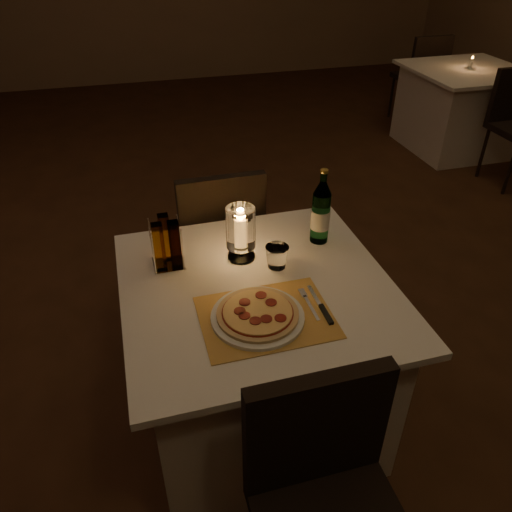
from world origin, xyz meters
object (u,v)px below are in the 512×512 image
object	(u,v)px
hurricane_candle	(241,229)
chair_far	(219,232)
plate	(258,317)
pizza	(258,313)
main_table	(257,355)
tumbler	(277,257)
chair_near	(326,490)
water_bottle	(321,213)
neighbor_table_right	(460,109)

from	to	relation	value
hurricane_candle	chair_far	bearing A→B (deg)	88.58
chair_far	hurricane_candle	size ratio (longest dim) A/B	4.02
plate	hurricane_candle	xyz separation A→B (m)	(0.04, 0.38, 0.12)
plate	pizza	size ratio (longest dim) A/B	1.14
main_table	tumbler	world-z (taller)	tumbler
chair_near	plate	size ratio (longest dim) A/B	2.81
chair_near	chair_far	distance (m)	1.43
chair_far	hurricane_candle	xyz separation A→B (m)	(-0.01, -0.52, 0.32)
water_bottle	neighbor_table_right	size ratio (longest dim) A/B	0.32
pizza	tumbler	xyz separation A→B (m)	(0.16, 0.28, 0.02)
neighbor_table_right	hurricane_candle	bearing A→B (deg)	-139.21
chair_near	chair_far	world-z (taller)	same
tumbler	neighbor_table_right	distance (m)	3.56
pizza	hurricane_candle	distance (m)	0.39
main_table	hurricane_candle	size ratio (longest dim) A/B	4.47
chair_far	neighbor_table_right	xyz separation A→B (m)	(2.68, 1.81, -0.18)
pizza	hurricane_candle	size ratio (longest dim) A/B	1.25
hurricane_candle	neighbor_table_right	xyz separation A→B (m)	(2.69, 2.32, -0.50)
tumbler	hurricane_candle	xyz separation A→B (m)	(-0.12, 0.10, 0.09)
plate	water_bottle	size ratio (longest dim) A/B	0.99
chair_far	chair_near	bearing A→B (deg)	-90.00
chair_near	neighbor_table_right	size ratio (longest dim) A/B	0.90
main_table	plate	bearing A→B (deg)	-105.52
main_table	tumbler	xyz separation A→B (m)	(0.11, 0.10, 0.41)
plate	pizza	xyz separation A→B (m)	(0.00, 0.00, 0.02)
main_table	water_bottle	bearing A→B (deg)	34.71
tumbler	hurricane_candle	size ratio (longest dim) A/B	0.41
tumbler	water_bottle	distance (m)	0.28
main_table	tumbler	bearing A→B (deg)	42.63
main_table	water_bottle	size ratio (longest dim) A/B	3.08
chair_far	water_bottle	distance (m)	0.67
main_table	hurricane_candle	world-z (taller)	hurricane_candle
chair_far	plate	xyz separation A→B (m)	(-0.05, -0.89, 0.20)
chair_near	hurricane_candle	xyz separation A→B (m)	(-0.01, 0.91, 0.32)
tumbler	neighbor_table_right	xyz separation A→B (m)	(2.58, 2.42, -0.41)
chair_near	hurricane_candle	distance (m)	0.96
main_table	chair_near	xyz separation A→B (m)	(0.00, -0.71, 0.18)
tumbler	pizza	bearing A→B (deg)	-119.32
plate	tumbler	xyz separation A→B (m)	(0.16, 0.28, 0.03)
plate	hurricane_candle	bearing A→B (deg)	84.35
chair_far	tumbler	bearing A→B (deg)	-80.27
plate	neighbor_table_right	bearing A→B (deg)	44.67
tumbler	hurricane_candle	distance (m)	0.18
hurricane_candle	neighbor_table_right	bearing A→B (deg)	40.79
main_table	water_bottle	xyz separation A→B (m)	(0.33, 0.23, 0.50)
water_bottle	chair_near	bearing A→B (deg)	-109.46
chair_far	plate	bearing A→B (deg)	-93.20
chair_far	tumbler	world-z (taller)	chair_far
main_table	chair_far	size ratio (longest dim) A/B	1.11
chair_near	pizza	world-z (taller)	chair_near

